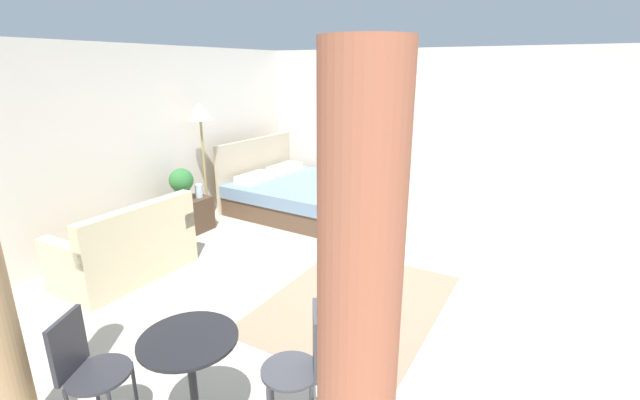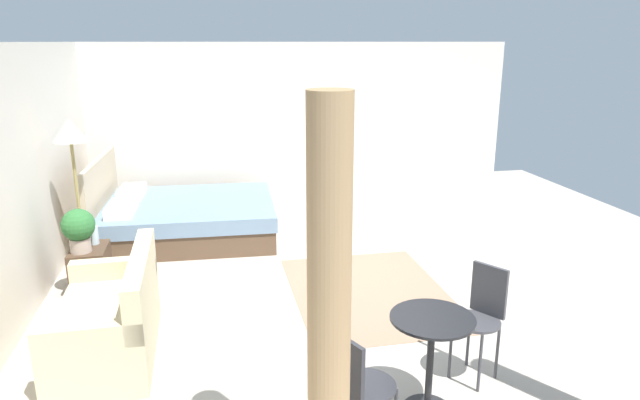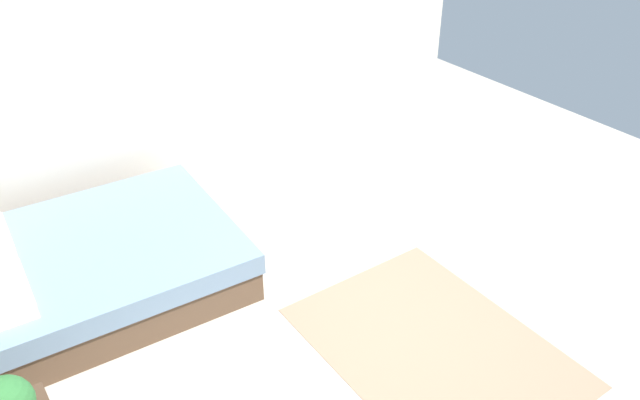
{
  "view_description": "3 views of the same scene",
  "coord_description": "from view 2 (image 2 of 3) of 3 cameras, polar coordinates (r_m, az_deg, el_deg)",
  "views": [
    {
      "loc": [
        -3.81,
        -1.66,
        2.26
      ],
      "look_at": [
        0.13,
        0.61,
        0.85
      ],
      "focal_mm": 24.25,
      "sensor_mm": 36.0,
      "label": 1
    },
    {
      "loc": [
        -5.54,
        1.55,
        2.54
      ],
      "look_at": [
        -0.25,
        0.45,
        1.02
      ],
      "focal_mm": 31.6,
      "sensor_mm": 36.0,
      "label": 2
    },
    {
      "loc": [
        -2.81,
        2.76,
        3.65
      ],
      "look_at": [
        0.78,
        0.26,
        0.91
      ],
      "focal_mm": 35.56,
      "sensor_mm": 36.0,
      "label": 3
    }
  ],
  "objects": [
    {
      "name": "ground_plane",
      "position": [
        6.29,
        3.59,
        -8.19
      ],
      "size": [
        9.32,
        9.6,
        0.02
      ],
      "primitive_type": "cube",
      "color": "#B2A899"
    },
    {
      "name": "curtain_right",
      "position": [
        3.03,
        0.92,
        -11.34
      ],
      "size": [
        0.23,
        0.23,
        2.32
      ],
      "color": "tan",
      "rests_on": "ground"
    },
    {
      "name": "balcony_table",
      "position": [
        4.08,
        11.16,
        -14.42
      ],
      "size": [
        0.58,
        0.58,
        0.74
      ],
      "color": "black",
      "rests_on": "ground"
    },
    {
      "name": "area_rug",
      "position": [
        6.01,
        5.02,
        -9.27
      ],
      "size": [
        2.13,
        1.58,
        0.01
      ],
      "primitive_type": "cube",
      "color": "#93755B",
      "rests_on": "ground"
    },
    {
      "name": "cafe_chair_near_window",
      "position": [
        3.67,
        3.75,
        -17.85
      ],
      "size": [
        0.51,
        0.51,
        0.84
      ],
      "color": "#2D2D33",
      "rests_on": "ground"
    },
    {
      "name": "couch",
      "position": [
        5.08,
        -20.37,
        -11.49
      ],
      "size": [
        1.41,
        0.77,
        0.87
      ],
      "color": "beige",
      "rests_on": "ground"
    },
    {
      "name": "potted_plant",
      "position": [
        6.15,
        -23.26,
        -2.61
      ],
      "size": [
        0.33,
        0.33,
        0.45
      ],
      "color": "tan",
      "rests_on": "nightstand"
    },
    {
      "name": "wall_right",
      "position": [
        8.93,
        -1.63,
        7.56
      ],
      "size": [
        0.12,
        6.6,
        2.54
      ],
      "primitive_type": "cube",
      "color": "silver",
      "rests_on": "ground"
    },
    {
      "name": "vase",
      "position": [
        6.39,
        -21.97,
        -3.33
      ],
      "size": [
        0.1,
        0.1,
        0.19
      ],
      "color": "silver",
      "rests_on": "nightstand"
    },
    {
      "name": "floor_lamp",
      "position": [
        6.51,
        -23.92,
        5.55
      ],
      "size": [
        0.36,
        0.36,
        1.77
      ],
      "color": "#99844C",
      "rests_on": "ground"
    },
    {
      "name": "cafe_chair_near_couch",
      "position": [
        4.57,
        16.1,
        -10.71
      ],
      "size": [
        0.5,
        0.5,
        0.9
      ],
      "color": "#3F3F44",
      "rests_on": "ground"
    },
    {
      "name": "nightstand",
      "position": [
        6.4,
        -22.18,
        -6.54
      ],
      "size": [
        0.52,
        0.36,
        0.48
      ],
      "color": "#473323",
      "rests_on": "ground"
    },
    {
      "name": "wall_back",
      "position": [
        5.95,
        -28.54,
        1.47
      ],
      "size": [
        9.32,
        0.12,
        2.54
      ],
      "primitive_type": "cube",
      "color": "silver",
      "rests_on": "ground"
    },
    {
      "name": "bed",
      "position": [
        7.76,
        -13.6,
        -1.7
      ],
      "size": [
        1.96,
        2.31,
        1.1
      ],
      "color": "brown",
      "rests_on": "ground"
    }
  ]
}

